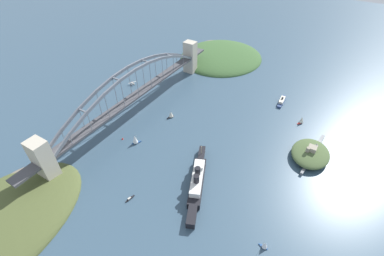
{
  "coord_description": "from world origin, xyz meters",
  "views": [
    {
      "loc": [
        196.29,
        198.96,
        200.5
      ],
      "look_at": [
        0.0,
        79.27,
        8.0
      ],
      "focal_mm": 25.08,
      "sensor_mm": 36.0,
      "label": 1
    }
  ],
  "objects": [
    {
      "name": "harbor_arch_bridge",
      "position": [
        0.0,
        0.0,
        25.98
      ],
      "size": [
        311.27,
        17.02,
        61.46
      ],
      "color": "beige",
      "rests_on": "ground"
    },
    {
      "name": "headland_west_shore",
      "position": [
        -196.06,
        16.68,
        0.0
      ],
      "size": [
        144.04,
        135.12,
        23.25
      ],
      "color": "#3D6033",
      "rests_on": "ground"
    },
    {
      "name": "ground_plane",
      "position": [
        0.0,
        0.0,
        0.0
      ],
      "size": [
        1400.0,
        1400.0,
        0.0
      ],
      "primitive_type": "plane",
      "color": "#385166"
    },
    {
      "name": "naval_cruiser",
      "position": [
        -37.16,
        204.23,
        2.45
      ],
      "size": [
        69.11,
        10.18,
        15.68
      ],
      "color": "slate",
      "rests_on": "ground"
    },
    {
      "name": "fort_island_mid_harbor",
      "position": [
        -31.46,
        201.78,
        5.08
      ],
      "size": [
        46.18,
        37.08,
        14.99
      ],
      "color": "#4C6038",
      "rests_on": "ground"
    },
    {
      "name": "channel_marker_buoy",
      "position": [
        48.62,
        18.5,
        1.12
      ],
      "size": [
        2.2,
        2.2,
        2.75
      ],
      "color": "red",
      "rests_on": "ground"
    },
    {
      "name": "harbor_ferry_steamer",
      "position": [
        -114.33,
        147.45,
        2.32
      ],
      "size": [
        30.53,
        7.41,
        7.72
      ],
      "color": "navy",
      "rests_on": "ground"
    },
    {
      "name": "small_boat_2",
      "position": [
        -12.74,
        41.66,
        4.16
      ],
      "size": [
        9.3,
        7.1,
        8.94
      ],
      "color": "black",
      "rests_on": "ground"
    },
    {
      "name": "seaplane_taxiing_near_bridge",
      "position": [
        -47.18,
        -50.06,
        1.94
      ],
      "size": [
        10.45,
        8.17,
        4.78
      ],
      "color": "#B7B7B2",
      "rests_on": "ground"
    },
    {
      "name": "ocean_liner",
      "position": [
        59.74,
        121.23,
        5.97
      ],
      "size": [
        85.48,
        41.98,
        20.68
      ],
      "color": "black",
      "rests_on": "ground"
    },
    {
      "name": "small_boat_0",
      "position": [
        104.3,
        78.46,
        0.77
      ],
      "size": [
        9.51,
        2.68,
        2.17
      ],
      "color": "black",
      "rests_on": "ground"
    },
    {
      "name": "small_boat_4",
      "position": [
        -83.84,
        180.15,
        4.47
      ],
      "size": [
        8.61,
        6.78,
        9.69
      ],
      "color": "#B2231E",
      "rests_on": "ground"
    },
    {
      "name": "small_boat_3",
      "position": [
        84.22,
        194.84,
        3.79
      ],
      "size": [
        4.47,
        7.48,
        8.09
      ],
      "color": "#234C8C",
      "rests_on": "ground"
    },
    {
      "name": "small_boat_1",
      "position": [
        45.75,
        35.21,
        5.63
      ],
      "size": [
        9.5,
        7.8,
        12.14
      ],
      "color": "#234C8C",
      "rests_on": "ground"
    }
  ]
}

